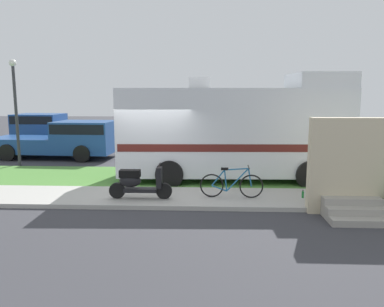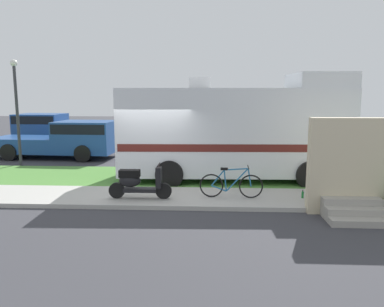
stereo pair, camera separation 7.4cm
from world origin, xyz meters
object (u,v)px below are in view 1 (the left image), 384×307
at_px(scooter, 138,182).
at_px(bottle_green, 303,195).
at_px(street_lamp_post, 15,103).
at_px(motorhome_rv, 235,130).
at_px(pickup_truck_far, 54,129).
at_px(pickup_truck_near, 67,138).
at_px(bicycle, 231,184).

height_order(scooter, bottle_green, scooter).
bearing_deg(bottle_green, street_lamp_post, 155.20).
distance_m(motorhome_rv, scooter, 4.26).
relative_size(pickup_truck_far, bottle_green, 25.66).
xyz_separation_m(pickup_truck_far, bottle_green, (11.50, -10.87, -0.78)).
bearing_deg(street_lamp_post, pickup_truck_near, 58.59).
xyz_separation_m(pickup_truck_far, street_lamp_post, (1.00, -6.02, 1.64)).
relative_size(pickup_truck_near, street_lamp_post, 1.36).
bearing_deg(pickup_truck_far, street_lamp_post, -80.61).
bearing_deg(scooter, bicycle, 4.69).
xyz_separation_m(bottle_green, street_lamp_post, (-10.51, 4.86, 2.42)).
distance_m(pickup_truck_near, bottle_green, 11.57).
bearing_deg(motorhome_rv, bicycle, -95.70).
distance_m(pickup_truck_far, street_lamp_post, 6.32).
bearing_deg(pickup_truck_near, pickup_truck_far, 119.69).
height_order(motorhome_rv, pickup_truck_far, motorhome_rv).
height_order(motorhome_rv, bicycle, motorhome_rv).
bearing_deg(pickup_truck_near, scooter, -56.79).
bearing_deg(bicycle, street_lamp_post, 150.07).
height_order(bicycle, street_lamp_post, street_lamp_post).
bearing_deg(pickup_truck_far, bottle_green, -43.38).
bearing_deg(motorhome_rv, pickup_truck_far, 140.13).
distance_m(bicycle, bottle_green, 2.00).
height_order(bottle_green, street_lamp_post, street_lamp_post).
relative_size(bicycle, street_lamp_post, 0.40).
distance_m(bicycle, street_lamp_post, 10.07).
distance_m(motorhome_rv, bottle_green, 3.53).
bearing_deg(street_lamp_post, bicycle, -29.93).
height_order(bicycle, pickup_truck_near, pickup_truck_near).
distance_m(pickup_truck_near, pickup_truck_far, 4.55).
relative_size(motorhome_rv, pickup_truck_far, 1.34).
distance_m(scooter, pickup_truck_near, 8.59).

